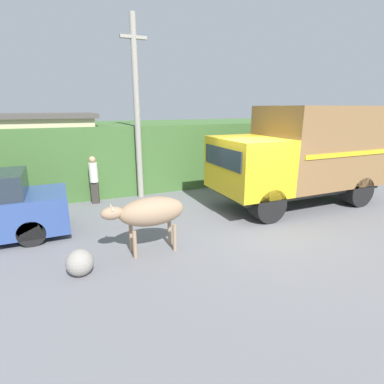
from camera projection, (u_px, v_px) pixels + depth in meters
ground_plane at (248, 222)px, 8.88m from camera, size 60.00×60.00×0.00m
hillside_embankment at (171, 150)px, 14.35m from camera, size 32.00×5.11×2.62m
building_backdrop at (6, 157)px, 10.84m from camera, size 6.47×2.70×3.08m
cargo_truck at (306, 152)px, 10.21m from camera, size 6.08×2.53×3.34m
brown_cow at (150, 212)px, 6.85m from camera, size 1.91×0.67×1.33m
pedestrian_on_hill at (94, 177)px, 10.40m from camera, size 0.36×0.36×1.68m
utility_pole at (137, 108)px, 10.56m from camera, size 0.90×0.21×6.29m
roadside_rock at (80, 262)px, 6.03m from camera, size 0.55×0.55×0.55m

